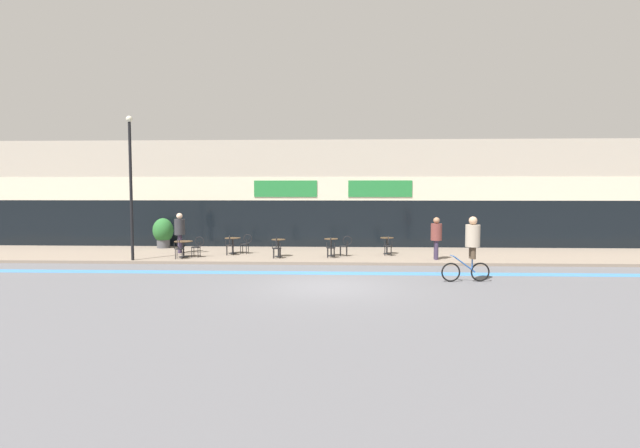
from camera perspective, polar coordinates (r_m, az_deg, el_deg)
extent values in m
plane|color=#5B5B60|center=(15.90, 0.80, -7.16)|extent=(120.00, 120.00, 0.00)
cube|color=gray|center=(23.05, 1.32, -3.56)|extent=(40.00, 5.50, 0.12)
cube|color=#B2A899|center=(27.60, 1.52, 3.40)|extent=(40.00, 4.00, 5.62)
cube|color=black|center=(25.69, 1.45, 0.04)|extent=(38.80, 0.10, 2.40)
cube|color=beige|center=(25.65, 1.45, 4.05)|extent=(39.20, 0.14, 1.20)
cube|color=#237A38|center=(25.74, -3.96, 4.04)|extent=(3.24, 0.08, 0.84)
cube|color=#237A38|center=(25.65, 6.88, 4.03)|extent=(3.24, 0.08, 0.84)
cube|color=#3D7AB7|center=(18.40, 1.03, -5.63)|extent=(36.00, 0.70, 0.01)
cylinder|color=black|center=(22.68, -15.32, -3.63)|extent=(0.44, 0.44, 0.02)
cylinder|color=black|center=(22.64, -15.33, -2.82)|extent=(0.07, 0.07, 0.68)
cylinder|color=#4C3823|center=(22.60, -15.35, -1.93)|extent=(0.80, 0.80, 0.02)
cylinder|color=black|center=(23.47, -9.94, -3.30)|extent=(0.39, 0.39, 0.02)
cylinder|color=black|center=(23.43, -9.95, -2.48)|extent=(0.07, 0.07, 0.70)
cylinder|color=#4C3823|center=(23.39, -9.96, -1.60)|extent=(0.72, 0.72, 0.02)
cylinder|color=black|center=(22.10, -4.76, -3.70)|extent=(0.34, 0.34, 0.02)
cylinder|color=black|center=(22.06, -4.76, -2.77)|extent=(0.07, 0.07, 0.74)
cylinder|color=#4C3823|center=(22.02, -4.77, -1.78)|extent=(0.61, 0.61, 0.02)
cylinder|color=black|center=(22.22, 1.29, -3.65)|extent=(0.33, 0.33, 0.02)
cylinder|color=black|center=(22.18, 1.29, -2.71)|extent=(0.07, 0.07, 0.75)
cylinder|color=#4C3823|center=(22.14, 1.29, -1.71)|extent=(0.61, 0.61, 0.02)
cylinder|color=black|center=(23.13, 7.65, -3.38)|extent=(0.34, 0.34, 0.02)
cylinder|color=black|center=(23.09, 7.65, -2.51)|extent=(0.07, 0.07, 0.73)
cylinder|color=#4C3823|center=(23.05, 7.66, -1.58)|extent=(0.62, 0.62, 0.02)
cylinder|color=black|center=(22.11, -15.77, -2.73)|extent=(0.43, 0.43, 0.03)
cylinder|color=black|center=(22.31, -16.03, -3.26)|extent=(0.03, 0.03, 0.42)
cylinder|color=black|center=(22.24, -15.33, -3.27)|extent=(0.03, 0.03, 0.42)
cylinder|color=black|center=(22.04, -16.20, -3.35)|extent=(0.03, 0.03, 0.42)
cylinder|color=black|center=(21.97, -15.50, -3.36)|extent=(0.03, 0.03, 0.42)
torus|color=black|center=(21.92, -15.89, -2.10)|extent=(0.06, 0.41, 0.41)
cylinder|color=black|center=(21.98, -16.32, -2.44)|extent=(0.03, 0.03, 0.23)
cylinder|color=black|center=(21.89, -15.45, -2.45)|extent=(0.03, 0.03, 0.23)
cylinder|color=black|center=(22.47, -14.00, -2.59)|extent=(0.42, 0.42, 0.03)
cylinder|color=black|center=(22.41, -14.45, -3.20)|extent=(0.03, 0.03, 0.42)
cylinder|color=black|center=(22.67, -14.21, -3.11)|extent=(0.03, 0.03, 0.42)
cylinder|color=black|center=(22.32, -13.77, -3.21)|extent=(0.03, 0.03, 0.42)
cylinder|color=black|center=(22.58, -13.54, -3.13)|extent=(0.03, 0.03, 0.42)
torus|color=black|center=(22.39, -13.60, -1.93)|extent=(0.41, 0.05, 0.41)
cylinder|color=black|center=(22.24, -13.74, -2.32)|extent=(0.03, 0.03, 0.23)
cylinder|color=black|center=(22.56, -13.46, -2.23)|extent=(0.03, 0.03, 0.23)
cylinder|color=black|center=(22.89, -10.25, -2.42)|extent=(0.45, 0.45, 0.03)
cylinder|color=black|center=(23.06, -10.57, -2.94)|extent=(0.03, 0.03, 0.42)
cylinder|color=black|center=(23.04, -9.87, -2.94)|extent=(0.03, 0.03, 0.42)
cylinder|color=black|center=(22.78, -10.62, -3.02)|extent=(0.03, 0.03, 0.42)
cylinder|color=black|center=(22.76, -9.92, -3.02)|extent=(0.03, 0.03, 0.42)
torus|color=black|center=(22.69, -10.29, -1.81)|extent=(0.09, 0.41, 0.41)
cylinder|color=black|center=(22.72, -10.72, -2.15)|extent=(0.03, 0.03, 0.23)
cylinder|color=black|center=(22.69, -9.86, -2.15)|extent=(0.03, 0.03, 0.23)
cylinder|color=black|center=(23.31, -8.64, -2.29)|extent=(0.45, 0.45, 0.03)
cylinder|color=black|center=(23.25, -9.07, -2.87)|extent=(0.03, 0.03, 0.42)
cylinder|color=black|center=(23.51, -8.84, -2.79)|extent=(0.03, 0.03, 0.42)
cylinder|color=black|center=(23.16, -8.42, -2.89)|extent=(0.03, 0.03, 0.42)
cylinder|color=black|center=(23.42, -8.19, -2.81)|extent=(0.03, 0.03, 0.42)
torus|color=black|center=(23.22, -8.25, -1.66)|extent=(0.41, 0.09, 0.41)
cylinder|color=black|center=(23.08, -8.38, -2.03)|extent=(0.03, 0.03, 0.23)
cylinder|color=black|center=(23.40, -8.11, -1.95)|extent=(0.03, 0.03, 0.23)
cylinder|color=black|center=(21.51, -4.95, -2.78)|extent=(0.40, 0.40, 0.03)
cylinder|color=black|center=(21.69, -5.27, -3.32)|extent=(0.03, 0.03, 0.42)
cylinder|color=black|center=(21.66, -4.53, -3.33)|extent=(0.03, 0.03, 0.42)
cylinder|color=black|center=(21.42, -5.36, -3.41)|extent=(0.03, 0.03, 0.42)
cylinder|color=black|center=(21.38, -4.61, -3.42)|extent=(0.03, 0.03, 0.42)
torus|color=black|center=(21.31, -5.01, -2.13)|extent=(0.03, 0.41, 0.41)
cylinder|color=black|center=(21.35, -5.46, -2.49)|extent=(0.03, 0.03, 0.23)
cylinder|color=black|center=(21.31, -4.55, -2.49)|extent=(0.03, 0.03, 0.23)
cylinder|color=black|center=(21.63, 1.26, -2.73)|extent=(0.43, 0.43, 0.03)
cylinder|color=black|center=(21.81, 0.93, -3.27)|extent=(0.03, 0.03, 0.42)
cylinder|color=black|center=(21.78, 1.66, -3.28)|extent=(0.03, 0.03, 0.42)
cylinder|color=black|center=(21.53, 0.85, -3.36)|extent=(0.03, 0.03, 0.42)
cylinder|color=black|center=(21.50, 1.60, -3.37)|extent=(0.03, 0.03, 0.42)
torus|color=black|center=(21.43, 1.22, -2.08)|extent=(0.06, 0.41, 0.41)
cylinder|color=black|center=(21.46, 0.76, -2.43)|extent=(0.03, 0.03, 0.23)
cylinder|color=black|center=(21.43, 1.67, -2.45)|extent=(0.03, 0.03, 0.23)
cylinder|color=black|center=(22.17, 2.71, -2.57)|extent=(0.44, 0.44, 0.03)
cylinder|color=black|center=(22.04, 2.39, -3.19)|extent=(0.03, 0.03, 0.42)
cylinder|color=black|center=(22.32, 2.31, -3.10)|extent=(0.03, 0.03, 0.42)
cylinder|color=black|center=(22.07, 3.11, -3.19)|extent=(0.03, 0.03, 0.42)
cylinder|color=black|center=(22.35, 3.03, -3.10)|extent=(0.03, 0.03, 0.42)
torus|color=black|center=(22.16, 3.15, -1.89)|extent=(0.41, 0.07, 0.41)
cylinder|color=black|center=(22.01, 3.20, -2.28)|extent=(0.03, 0.03, 0.23)
cylinder|color=black|center=(22.34, 3.10, -2.19)|extent=(0.03, 0.03, 0.23)
cylinder|color=black|center=(22.54, 7.78, -2.49)|extent=(0.42, 0.42, 0.03)
cylinder|color=black|center=(22.70, 7.41, -3.02)|extent=(0.03, 0.03, 0.42)
cylinder|color=black|center=(22.71, 8.12, -3.02)|extent=(0.03, 0.03, 0.42)
cylinder|color=black|center=(22.42, 7.43, -3.10)|extent=(0.03, 0.03, 0.42)
cylinder|color=black|center=(22.43, 8.15, -3.11)|extent=(0.03, 0.03, 0.42)
torus|color=black|center=(22.34, 7.81, -1.87)|extent=(0.05, 0.41, 0.41)
cylinder|color=black|center=(22.35, 7.36, -2.21)|extent=(0.03, 0.03, 0.23)
cylinder|color=black|center=(22.36, 8.24, -2.22)|extent=(0.03, 0.03, 0.23)
cylinder|color=#4C4C51|center=(26.56, -17.46, -2.12)|extent=(0.64, 0.64, 0.46)
ellipsoid|color=#28662D|center=(26.50, -17.49, -0.69)|extent=(1.02, 1.02, 1.23)
cylinder|color=black|center=(22.15, -20.79, 3.53)|extent=(0.12, 0.12, 5.77)
sphere|color=beige|center=(22.34, -20.97, 11.14)|extent=(0.26, 0.26, 0.26)
torus|color=black|center=(17.20, 14.72, -5.36)|extent=(0.64, 0.11, 0.64)
torus|color=black|center=(17.53, 17.84, -5.25)|extent=(0.64, 0.11, 0.64)
cylinder|color=#23519E|center=(17.30, 16.15, -4.42)|extent=(0.77, 0.11, 0.58)
cylinder|color=#23519E|center=(17.40, 16.99, -4.55)|extent=(0.04, 0.04, 0.45)
cylinder|color=#23519E|center=(17.14, 14.91, -3.55)|extent=(0.07, 0.48, 0.03)
cylinder|color=#4C3D2D|center=(17.25, 17.12, -3.19)|extent=(0.18, 0.18, 0.40)
cylinder|color=#4C3D2D|center=(17.43, 16.92, -3.12)|extent=(0.18, 0.18, 0.40)
cylinder|color=#B2A38E|center=(17.28, 17.06, -1.29)|extent=(0.52, 0.52, 0.73)
sphere|color=tan|center=(17.24, 17.09, 0.37)|extent=(0.27, 0.27, 0.27)
cylinder|color=#382D47|center=(24.25, -15.67, -2.18)|extent=(0.19, 0.19, 0.85)
cylinder|color=#382D47|center=(24.07, -15.75, -2.22)|extent=(0.19, 0.19, 0.85)
cylinder|color=#2D2D33|center=(24.09, -15.75, -0.33)|extent=(0.54, 0.54, 0.74)
sphere|color=beige|center=(24.06, -15.77, 0.88)|extent=(0.28, 0.28, 0.28)
cylinder|color=#382D47|center=(21.54, 13.17, -2.93)|extent=(0.16, 0.16, 0.81)
cylinder|color=#382D47|center=(21.71, 13.08, -2.88)|extent=(0.16, 0.16, 0.81)
cylinder|color=brown|center=(21.55, 13.15, -0.89)|extent=(0.47, 0.47, 0.71)
sphere|color=#9E7051|center=(21.52, 13.17, 0.40)|extent=(0.27, 0.27, 0.27)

